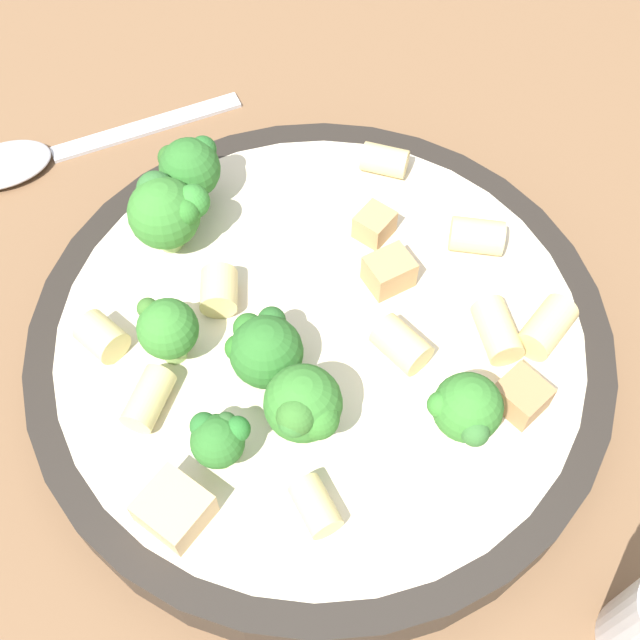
% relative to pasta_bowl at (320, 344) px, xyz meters
% --- Properties ---
extents(ground_plane, '(2.00, 2.00, 0.00)m').
position_rel_pasta_bowl_xyz_m(ground_plane, '(0.00, 0.00, -0.02)').
color(ground_plane, brown).
extents(pasta_bowl, '(0.28, 0.28, 0.03)m').
position_rel_pasta_bowl_xyz_m(pasta_bowl, '(0.00, 0.00, 0.00)').
color(pasta_bowl, '#28231E').
rests_on(pasta_bowl, ground_plane).
extents(broccoli_floret_0, '(0.02, 0.03, 0.03)m').
position_rel_pasta_bowl_xyz_m(broccoli_floret_0, '(0.04, -0.06, 0.03)').
color(broccoli_floret_0, '#84AD60').
rests_on(broccoli_floret_0, pasta_bowl).
extents(broccoli_floret_1, '(0.03, 0.03, 0.04)m').
position_rel_pasta_bowl_xyz_m(broccoli_floret_1, '(-0.10, -0.03, 0.04)').
color(broccoli_floret_1, '#9EC175').
rests_on(broccoli_floret_1, pasta_bowl).
extents(broccoli_floret_2, '(0.03, 0.03, 0.04)m').
position_rel_pasta_bowl_xyz_m(broccoli_floret_2, '(0.07, 0.04, 0.03)').
color(broccoli_floret_2, '#9EC175').
rests_on(broccoli_floret_2, pasta_bowl).
extents(broccoli_floret_3, '(0.04, 0.04, 0.04)m').
position_rel_pasta_bowl_xyz_m(broccoli_floret_3, '(-0.08, -0.05, 0.04)').
color(broccoli_floret_3, '#93B766').
rests_on(broccoli_floret_3, pasta_bowl).
extents(broccoli_floret_4, '(0.03, 0.03, 0.04)m').
position_rel_pasta_bowl_xyz_m(broccoli_floret_4, '(-0.01, -0.07, 0.03)').
color(broccoli_floret_4, '#93B766').
rests_on(broccoli_floret_4, pasta_bowl).
extents(broccoli_floret_5, '(0.03, 0.03, 0.04)m').
position_rel_pasta_bowl_xyz_m(broccoli_floret_5, '(0.05, -0.03, 0.04)').
color(broccoli_floret_5, '#9EC175').
rests_on(broccoli_floret_5, pasta_bowl).
extents(broccoli_floret_6, '(0.04, 0.03, 0.04)m').
position_rel_pasta_bowl_xyz_m(broccoli_floret_6, '(0.01, -0.03, 0.03)').
color(broccoli_floret_6, '#9EC175').
rests_on(broccoli_floret_6, pasta_bowl).
extents(rigatoni_0, '(0.03, 0.03, 0.02)m').
position_rel_pasta_bowl_xyz_m(rigatoni_0, '(0.03, 0.03, 0.02)').
color(rigatoni_0, '#E0C67F').
rests_on(rigatoni_0, pasta_bowl).
extents(rigatoni_1, '(0.03, 0.02, 0.02)m').
position_rel_pasta_bowl_xyz_m(rigatoni_1, '(-0.03, -0.04, 0.02)').
color(rigatoni_1, '#E0C67F').
rests_on(rigatoni_1, pasta_bowl).
extents(rigatoni_2, '(0.03, 0.03, 0.02)m').
position_rel_pasta_bowl_xyz_m(rigatoni_2, '(0.04, 0.10, 0.02)').
color(rigatoni_2, '#E0C67F').
rests_on(rigatoni_2, pasta_bowl).
extents(rigatoni_3, '(0.02, 0.02, 0.01)m').
position_rel_pasta_bowl_xyz_m(rigatoni_3, '(0.08, -0.03, 0.02)').
color(rigatoni_3, '#E0C67F').
rests_on(rigatoni_3, pasta_bowl).
extents(rigatoni_4, '(0.03, 0.03, 0.02)m').
position_rel_pasta_bowl_xyz_m(rigatoni_4, '(-0.08, 0.07, 0.02)').
color(rigatoni_4, '#E0C67F').
rests_on(rigatoni_4, pasta_bowl).
extents(rigatoni_5, '(0.03, 0.03, 0.01)m').
position_rel_pasta_bowl_xyz_m(rigatoni_5, '(0.01, -0.08, 0.02)').
color(rigatoni_5, '#E0C67F').
rests_on(rigatoni_5, pasta_bowl).
extents(rigatoni_6, '(0.03, 0.03, 0.02)m').
position_rel_pasta_bowl_xyz_m(rigatoni_6, '(-0.02, 0.09, 0.02)').
color(rigatoni_6, '#E0C67F').
rests_on(rigatoni_6, pasta_bowl).
extents(rigatoni_7, '(0.03, 0.02, 0.02)m').
position_rel_pasta_bowl_xyz_m(rigatoni_7, '(0.03, 0.07, 0.02)').
color(rigatoni_7, '#E0C67F').
rests_on(rigatoni_7, pasta_bowl).
extents(rigatoni_8, '(0.03, 0.02, 0.02)m').
position_rel_pasta_bowl_xyz_m(rigatoni_8, '(-0.03, -0.10, 0.02)').
color(rigatoni_8, '#E0C67F').
rests_on(rigatoni_8, pasta_bowl).
extents(chicken_chunk_0, '(0.02, 0.02, 0.01)m').
position_rel_pasta_bowl_xyz_m(chicken_chunk_0, '(-0.04, 0.05, 0.02)').
color(chicken_chunk_0, tan).
rests_on(chicken_chunk_0, pasta_bowl).
extents(chicken_chunk_1, '(0.04, 0.03, 0.02)m').
position_rel_pasta_bowl_xyz_m(chicken_chunk_1, '(0.06, -0.09, 0.02)').
color(chicken_chunk_1, tan).
rests_on(chicken_chunk_1, pasta_bowl).
extents(chicken_chunk_2, '(0.03, 0.03, 0.02)m').
position_rel_pasta_bowl_xyz_m(chicken_chunk_2, '(0.07, 0.07, 0.02)').
color(chicken_chunk_2, '#A87A4C').
rests_on(chicken_chunk_2, pasta_bowl).
extents(chicken_chunk_3, '(0.02, 0.02, 0.02)m').
position_rel_pasta_bowl_xyz_m(chicken_chunk_3, '(-0.01, 0.04, 0.02)').
color(chicken_chunk_3, tan).
rests_on(chicken_chunk_3, pasta_bowl).
extents(spoon, '(0.04, 0.18, 0.01)m').
position_rel_pasta_bowl_xyz_m(spoon, '(-0.19, -0.10, -0.01)').
color(spoon, silver).
rests_on(spoon, ground_plane).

